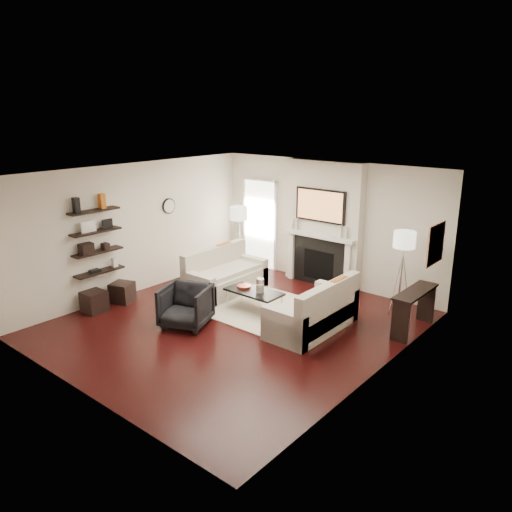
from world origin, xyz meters
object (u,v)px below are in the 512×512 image
Objects in this scene: lamp_right_shade at (405,240)px; ottoman_near at (122,292)px; armchair at (186,304)px; lamp_left_shade at (239,213)px; coffee_table at (254,292)px; loveseat_left_base at (226,282)px; loveseat_right_base at (312,318)px.

lamp_right_shade is 5.56m from ottoman_near.
lamp_left_shade is at bearing 90.94° from armchair.
lamp_right_shade reaches higher than coffee_table.
coffee_table is at bearing 29.29° from ottoman_near.
armchair is (0.62, -1.70, 0.20)m from loveseat_left_base.
armchair is 2.03× the size of lamp_left_shade.
lamp_right_shade reaches higher than loveseat_left_base.
coffee_table is at bearing -41.30° from lamp_left_shade.
loveseat_left_base is at bearing 170.49° from loveseat_right_base.
armchair is 2.03× the size of ottoman_near.
lamp_left_shade and lamp_right_shade have the same top height.
armchair reaches higher than loveseat_right_base.
lamp_right_shade is (2.69, 2.94, 1.04)m from armchair.
coffee_table is (-1.30, -0.03, 0.19)m from loveseat_right_base.
ottoman_near is (-2.35, -1.32, -0.20)m from coffee_table.
loveseat_left_base is at bearing 87.37° from armchair.
armchair is 1.84m from ottoman_near.
lamp_right_shade reaches higher than armchair.
loveseat_right_base is 3.89m from ottoman_near.
ottoman_near is at bearing -159.77° from loveseat_right_base.
loveseat_right_base is 1.64× the size of coffee_table.
armchair reaches higher than loveseat_left_base.
coffee_table is at bearing -142.35° from lamp_right_shade.
loveseat_right_base reaches higher than ottoman_near.
lamp_left_shade is (-0.59, 1.08, 1.24)m from loveseat_left_base.
armchair is at bearing 1.55° from ottoman_near.
lamp_right_shade is at bearing 25.03° from armchair.
loveseat_right_base is at bearing 12.91° from armchair.
lamp_left_shade reaches higher than coffee_table.
loveseat_left_base is 1.82m from armchair.
coffee_table is 2.75× the size of lamp_left_shade.
loveseat_left_base and coffee_table have the same top height.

